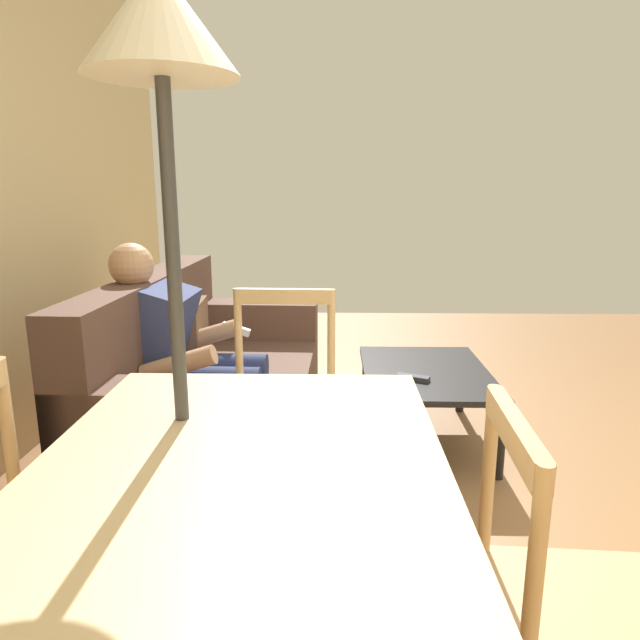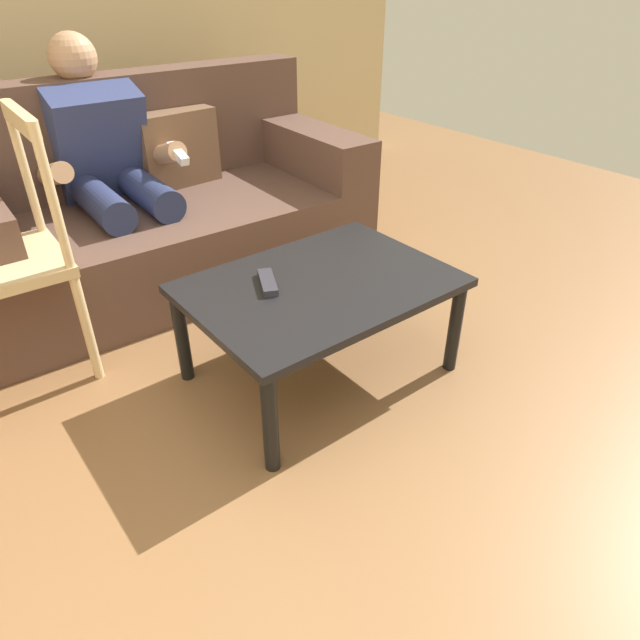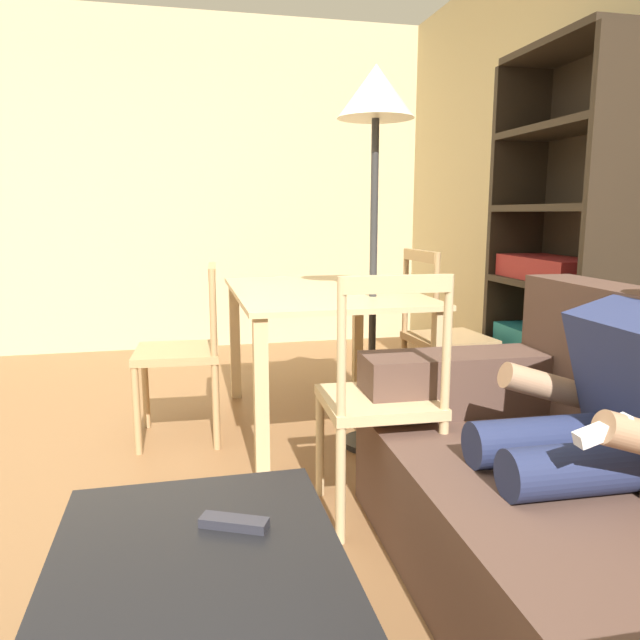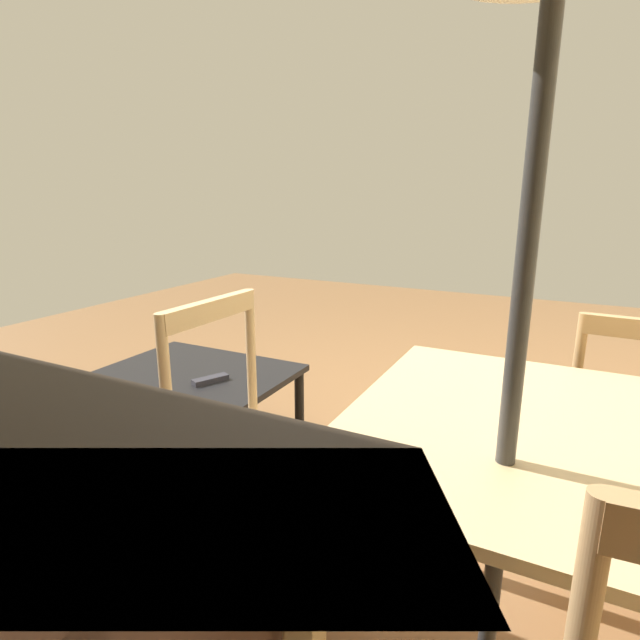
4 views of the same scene
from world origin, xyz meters
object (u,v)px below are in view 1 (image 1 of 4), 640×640
at_px(floor_lamp, 164,98).
at_px(couch, 207,386).
at_px(person_lounging, 187,354).
at_px(dining_chair_by_doorway, 577,617).
at_px(coffee_table, 425,379).
at_px(tv_remote, 413,377).
at_px(dining_table, 235,530).
at_px(dining_chair_facing_couch, 281,420).

bearing_deg(floor_lamp, couch, 10.60).
height_order(person_lounging, dining_chair_by_doorway, person_lounging).
xyz_separation_m(coffee_table, dining_chair_by_doorway, (-1.86, -0.02, 0.11)).
xyz_separation_m(person_lounging, floor_lamp, (-1.28, -0.32, 0.99)).
bearing_deg(tv_remote, person_lounging, -59.41).
distance_m(couch, coffee_table, 1.17).
bearing_deg(coffee_table, floor_lamp, 149.87).
height_order(couch, dining_table, couch).
xyz_separation_m(dining_table, dining_chair_by_doorway, (0.00, -0.73, -0.20)).
bearing_deg(couch, coffee_table, -86.84).
xyz_separation_m(dining_table, dining_chair_facing_couch, (1.02, -0.00, -0.19)).
distance_m(person_lounging, dining_table, 1.69).
height_order(couch, tv_remote, couch).
distance_m(dining_chair_facing_couch, floor_lamp, 1.31).
distance_m(couch, dining_chair_facing_couch, 0.92).
bearing_deg(couch, floor_lamp, -169.40).
height_order(dining_table, floor_lamp, floor_lamp).
height_order(dining_chair_facing_couch, floor_lamp, floor_lamp).
distance_m(coffee_table, floor_lamp, 2.15).
bearing_deg(floor_lamp, person_lounging, 14.09).
relative_size(person_lounging, dining_table, 0.80).
bearing_deg(person_lounging, coffee_table, -77.89).
distance_m(person_lounging, floor_lamp, 1.65).
distance_m(couch, floor_lamp, 1.94).
xyz_separation_m(coffee_table, tv_remote, (-0.16, 0.09, 0.06)).
height_order(coffee_table, floor_lamp, floor_lamp).
distance_m(dining_chair_facing_couch, dining_chair_by_doorway, 1.25).
relative_size(couch, dining_table, 1.38).
relative_size(tv_remote, dining_chair_by_doorway, 0.19).
distance_m(dining_table, floor_lamp, 0.97).
bearing_deg(coffee_table, person_lounging, 102.11).
height_order(coffee_table, dining_table, dining_table).
xyz_separation_m(couch, coffee_table, (0.06, -1.17, 0.03)).
height_order(tv_remote, floor_lamp, floor_lamp).
xyz_separation_m(tv_remote, floor_lamp, (-1.38, 0.80, 1.14)).
bearing_deg(dining_table, couch, 14.49).
distance_m(dining_table, dining_chair_facing_couch, 1.04).
xyz_separation_m(person_lounging, tv_remote, (0.10, -1.12, -0.15)).
bearing_deg(coffee_table, couch, 93.16).
relative_size(tv_remote, dining_table, 0.12).
bearing_deg(dining_chair_facing_couch, couch, 30.98).
distance_m(couch, person_lounging, 0.31).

